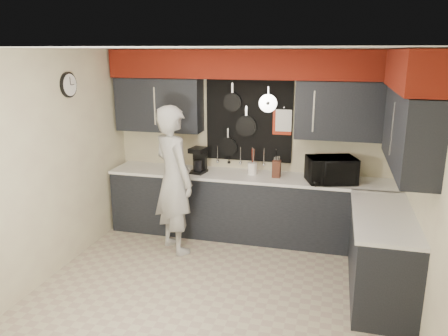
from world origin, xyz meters
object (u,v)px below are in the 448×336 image
(microwave, at_px, (331,170))
(knife_block, at_px, (276,169))
(coffee_maker, at_px, (199,159))
(utensil_crock, at_px, (252,168))
(person, at_px, (174,180))

(microwave, xyz_separation_m, knife_block, (-0.71, 0.06, -0.05))
(microwave, height_order, coffee_maker, coffee_maker)
(utensil_crock, height_order, person, person)
(knife_block, bearing_deg, coffee_maker, -175.98)
(knife_block, bearing_deg, person, -150.81)
(knife_block, xyz_separation_m, coffee_maker, (-1.09, -0.02, 0.07))
(coffee_maker, distance_m, person, 0.63)
(microwave, xyz_separation_m, coffee_maker, (-1.80, 0.04, 0.02))
(knife_block, relative_size, utensil_crock, 1.40)
(utensil_crock, relative_size, person, 0.09)
(microwave, bearing_deg, knife_block, 156.44)
(utensil_crock, relative_size, coffee_maker, 0.46)
(microwave, height_order, utensil_crock, microwave)
(coffee_maker, bearing_deg, knife_block, 10.81)
(utensil_crock, bearing_deg, knife_block, -9.92)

